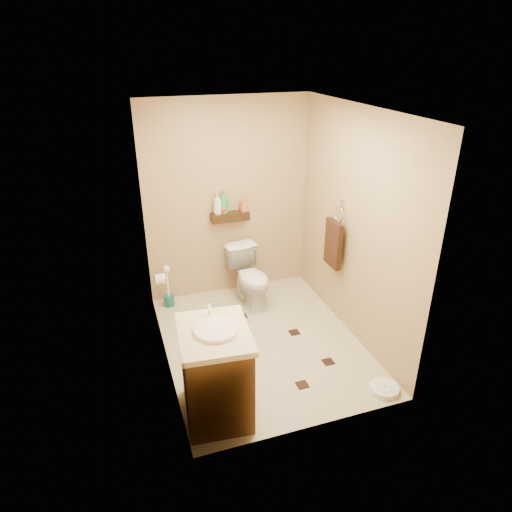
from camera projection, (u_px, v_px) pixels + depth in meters
name	position (u px, v px, depth m)	size (l,w,h in m)	color
ground	(262.00, 342.00, 4.89)	(2.50, 2.50, 0.00)	beige
wall_back	(228.00, 200.00, 5.45)	(2.00, 0.04, 2.40)	tan
wall_front	(320.00, 304.00, 3.30)	(2.00, 0.04, 2.40)	tan
wall_left	(157.00, 253.00, 4.09)	(0.04, 2.50, 2.40)	tan
wall_right	(355.00, 227.00, 4.66)	(0.04, 2.50, 2.40)	tan
ceiling	(263.00, 109.00, 3.86)	(2.00, 2.50, 0.02)	white
wall_shelf	(230.00, 217.00, 5.45)	(0.46, 0.14, 0.10)	#331F0E
floor_accents	(265.00, 346.00, 4.82)	(1.19, 1.42, 0.01)	black
toilet	(250.00, 277.00, 5.49)	(0.39, 0.68, 0.69)	white
vanity	(216.00, 372.00, 3.79)	(0.63, 0.74, 0.97)	brown
bathroom_scale	(384.00, 389.00, 4.20)	(0.33, 0.33, 0.05)	white
toilet_brush	(168.00, 292.00, 5.49)	(0.12, 0.12, 0.54)	#175E56
towel_ring	(334.00, 242.00, 4.96)	(0.12, 0.30, 0.76)	silver
toilet_paper	(160.00, 279.00, 4.92)	(0.12, 0.11, 0.12)	white
bottle_a	(217.00, 204.00, 5.33)	(0.10, 0.10, 0.26)	silver
bottle_b	(219.00, 208.00, 5.36)	(0.07, 0.07, 0.16)	yellow
bottle_c	(224.00, 208.00, 5.38)	(0.11, 0.11, 0.14)	red
bottle_d	(224.00, 202.00, 5.35)	(0.11, 0.11, 0.28)	green
bottle_e	(244.00, 204.00, 5.45)	(0.08, 0.08, 0.18)	#C96543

